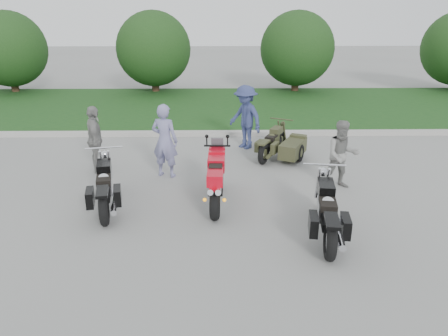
{
  "coord_description": "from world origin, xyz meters",
  "views": [
    {
      "loc": [
        0.08,
        -8.43,
        4.24
      ],
      "look_at": [
        0.22,
        0.7,
        0.8
      ],
      "focal_mm": 35.0,
      "sensor_mm": 36.0,
      "label": 1
    }
  ],
  "objects_px": {
    "sportbike_red": "(216,178)",
    "person_grey": "(342,155)",
    "person_denim": "(245,117)",
    "person_back": "(95,140)",
    "cruiser_sidecar": "(284,147)",
    "person_stripe": "(165,141)",
    "cruiser_left": "(105,189)",
    "cruiser_right": "(327,214)"
  },
  "relations": [
    {
      "from": "cruiser_left",
      "to": "person_denim",
      "type": "bearing_deg",
      "value": 41.18
    },
    {
      "from": "cruiser_right",
      "to": "cruiser_sidecar",
      "type": "bearing_deg",
      "value": 99.92
    },
    {
      "from": "person_denim",
      "to": "person_back",
      "type": "relative_size",
      "value": 1.09
    },
    {
      "from": "person_denim",
      "to": "cruiser_right",
      "type": "bearing_deg",
      "value": -28.34
    },
    {
      "from": "person_grey",
      "to": "sportbike_red",
      "type": "bearing_deg",
      "value": -163.76
    },
    {
      "from": "person_stripe",
      "to": "person_back",
      "type": "bearing_deg",
      "value": 8.27
    },
    {
      "from": "person_denim",
      "to": "person_stripe",
      "type": "bearing_deg",
      "value": -83.65
    },
    {
      "from": "person_stripe",
      "to": "person_grey",
      "type": "distance_m",
      "value": 4.42
    },
    {
      "from": "sportbike_red",
      "to": "cruiser_sidecar",
      "type": "xyz_separation_m",
      "value": [
        1.96,
        3.03,
        -0.26
      ]
    },
    {
      "from": "cruiser_sidecar",
      "to": "person_denim",
      "type": "relative_size",
      "value": 1.01
    },
    {
      "from": "cruiser_right",
      "to": "person_stripe",
      "type": "distance_m",
      "value": 4.77
    },
    {
      "from": "cruiser_left",
      "to": "person_stripe",
      "type": "xyz_separation_m",
      "value": [
        1.1,
        1.96,
        0.48
      ]
    },
    {
      "from": "person_denim",
      "to": "sportbike_red",
      "type": "bearing_deg",
      "value": -52.79
    },
    {
      "from": "sportbike_red",
      "to": "person_grey",
      "type": "bearing_deg",
      "value": 18.96
    },
    {
      "from": "cruiser_sidecar",
      "to": "person_grey",
      "type": "bearing_deg",
      "value": -36.67
    },
    {
      "from": "cruiser_sidecar",
      "to": "person_denim",
      "type": "distance_m",
      "value": 1.63
    },
    {
      "from": "cruiser_right",
      "to": "cruiser_sidecar",
      "type": "height_order",
      "value": "cruiser_right"
    },
    {
      "from": "sportbike_red",
      "to": "person_stripe",
      "type": "xyz_separation_m",
      "value": [
        -1.31,
        1.76,
        0.32
      ]
    },
    {
      "from": "person_stripe",
      "to": "person_grey",
      "type": "height_order",
      "value": "person_stripe"
    },
    {
      "from": "cruiser_left",
      "to": "person_back",
      "type": "relative_size",
      "value": 1.36
    },
    {
      "from": "sportbike_red",
      "to": "cruiser_left",
      "type": "bearing_deg",
      "value": -173.32
    },
    {
      "from": "person_stripe",
      "to": "person_back",
      "type": "relative_size",
      "value": 1.07
    },
    {
      "from": "cruiser_sidecar",
      "to": "person_stripe",
      "type": "bearing_deg",
      "value": -132.4
    },
    {
      "from": "cruiser_sidecar",
      "to": "person_back",
      "type": "xyz_separation_m",
      "value": [
        -5.15,
        -0.92,
        0.51
      ]
    },
    {
      "from": "sportbike_red",
      "to": "person_denim",
      "type": "bearing_deg",
      "value": 79.67
    },
    {
      "from": "cruiser_left",
      "to": "person_denim",
      "type": "xyz_separation_m",
      "value": [
        3.31,
        4.32,
        0.5
      ]
    },
    {
      "from": "cruiser_sidecar",
      "to": "person_stripe",
      "type": "distance_m",
      "value": 3.56
    },
    {
      "from": "person_stripe",
      "to": "person_denim",
      "type": "relative_size",
      "value": 0.98
    },
    {
      "from": "cruiser_left",
      "to": "cruiser_right",
      "type": "height_order",
      "value": "cruiser_right"
    },
    {
      "from": "sportbike_red",
      "to": "cruiser_right",
      "type": "bearing_deg",
      "value": -33.79
    },
    {
      "from": "cruiser_left",
      "to": "person_back",
      "type": "bearing_deg",
      "value": 97.23
    },
    {
      "from": "cruiser_left",
      "to": "person_stripe",
      "type": "distance_m",
      "value": 2.3
    },
    {
      "from": "sportbike_red",
      "to": "cruiser_left",
      "type": "xyz_separation_m",
      "value": [
        -2.41,
        -0.2,
        -0.16
      ]
    },
    {
      "from": "cruiser_right",
      "to": "person_grey",
      "type": "height_order",
      "value": "person_grey"
    },
    {
      "from": "sportbike_red",
      "to": "person_denim",
      "type": "relative_size",
      "value": 1.16
    },
    {
      "from": "person_stripe",
      "to": "person_back",
      "type": "height_order",
      "value": "person_stripe"
    },
    {
      "from": "cruiser_sidecar",
      "to": "person_stripe",
      "type": "relative_size",
      "value": 1.03
    },
    {
      "from": "cruiser_left",
      "to": "person_grey",
      "type": "height_order",
      "value": "person_grey"
    },
    {
      "from": "cruiser_left",
      "to": "person_grey",
      "type": "distance_m",
      "value": 5.57
    },
    {
      "from": "cruiser_left",
      "to": "cruiser_right",
      "type": "xyz_separation_m",
      "value": [
        4.53,
        -1.32,
        0.01
      ]
    },
    {
      "from": "cruiser_sidecar",
      "to": "person_grey",
      "type": "distance_m",
      "value": 2.41
    },
    {
      "from": "cruiser_right",
      "to": "cruiser_left",
      "type": "bearing_deg",
      "value": 171.68
    }
  ]
}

